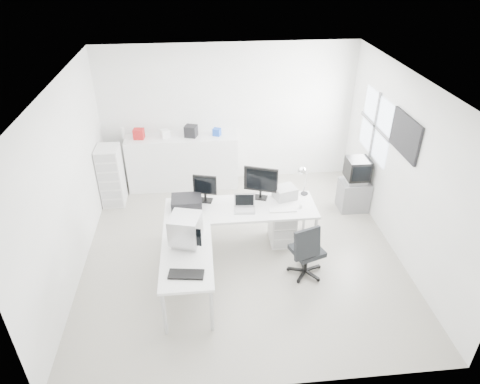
{
  "coord_description": "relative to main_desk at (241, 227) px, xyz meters",
  "views": [
    {
      "loc": [
        -0.57,
        -5.51,
        4.47
      ],
      "look_at": [
        0.0,
        0.2,
        1.0
      ],
      "focal_mm": 32.0,
      "sensor_mm": 36.0,
      "label": 1
    }
  ],
  "objects": [
    {
      "name": "main_desk",
      "position": [
        0.0,
        0.0,
        0.0
      ],
      "size": [
        2.4,
        0.8,
        0.75
      ],
      "primitive_type": null,
      "color": "silver",
      "rests_on": "floor"
    },
    {
      "name": "crt_tv",
      "position": [
        2.21,
        0.91,
        0.43
      ],
      "size": [
        0.5,
        0.48,
        0.45
      ],
      "primitive_type": null,
      "color": "black",
      "rests_on": "tv_cabinet"
    },
    {
      "name": "clutter_box_a",
      "position": [
        -1.76,
        2.1,
        0.81
      ],
      "size": [
        0.21,
        0.19,
        0.19
      ],
      "primitive_type": "cube",
      "rotation": [
        0.0,
        0.0,
        -0.12
      ],
      "color": "red",
      "rests_on": "sideboard"
    },
    {
      "name": "desk_lamp",
      "position": [
        1.1,
        0.3,
        0.6
      ],
      "size": [
        0.16,
        0.16,
        0.46
      ],
      "primitive_type": null,
      "rotation": [
        0.0,
        0.0,
        0.05
      ],
      "color": "silver",
      "rests_on": "main_desk"
    },
    {
      "name": "back_wall",
      "position": [
        -0.01,
        2.36,
        1.02
      ],
      "size": [
        5.0,
        0.02,
        2.8
      ],
      "primitive_type": "cube",
      "color": "white",
      "rests_on": "floor"
    },
    {
      "name": "drawer_pedestal",
      "position": [
        0.7,
        0.05,
        -0.08
      ],
      "size": [
        0.4,
        0.5,
        0.6
      ],
      "primitive_type": "cube",
      "color": "silver",
      "rests_on": "floor"
    },
    {
      "name": "clutter_box_c",
      "position": [
        -0.76,
        2.1,
        0.82
      ],
      "size": [
        0.28,
        0.26,
        0.22
      ],
      "primitive_type": "cube",
      "rotation": [
        0.0,
        0.0,
        -0.33
      ],
      "color": "black",
      "rests_on": "sideboard"
    },
    {
      "name": "ceiling",
      "position": [
        -0.01,
        -0.14,
        2.42
      ],
      "size": [
        5.0,
        5.0,
        0.01
      ],
      "primitive_type": "cube",
      "color": "white",
      "rests_on": "back_wall"
    },
    {
      "name": "inkjet_printer",
      "position": [
        -0.85,
        0.1,
        0.46
      ],
      "size": [
        0.48,
        0.37,
        0.17
      ],
      "primitive_type": "cube",
      "rotation": [
        0.0,
        0.0,
        0.0
      ],
      "color": "black",
      "rests_on": "main_desk"
    },
    {
      "name": "sideboard",
      "position": [
        -0.96,
        2.1,
        0.17
      ],
      "size": [
        2.18,
        0.54,
        1.09
      ],
      "primitive_type": "cube",
      "color": "silver",
      "rests_on": "floor"
    },
    {
      "name": "right_wall",
      "position": [
        2.49,
        -0.14,
        1.02
      ],
      "size": [
        0.02,
        5.0,
        2.8
      ],
      "primitive_type": "cube",
      "color": "white",
      "rests_on": "floor"
    },
    {
      "name": "laptop",
      "position": [
        0.05,
        -0.1,
        0.49
      ],
      "size": [
        0.38,
        0.39,
        0.24
      ],
      "primitive_type": null,
      "rotation": [
        0.0,
        0.0,
        -0.09
      ],
      "color": "#B7B7BA",
      "rests_on": "main_desk"
    },
    {
      "name": "lcd_monitor_small",
      "position": [
        -0.55,
        0.25,
        0.61
      ],
      "size": [
        0.42,
        0.31,
        0.48
      ],
      "primitive_type": null,
      "rotation": [
        0.0,
        0.0,
        -0.27
      ],
      "color": "black",
      "rests_on": "main_desk"
    },
    {
      "name": "laser_printer",
      "position": [
        0.75,
        0.22,
        0.47
      ],
      "size": [
        0.41,
        0.38,
        0.2
      ],
      "primitive_type": "cube",
      "rotation": [
        0.0,
        0.0,
        0.29
      ],
      "color": "#B0B0B0",
      "rests_on": "main_desk"
    },
    {
      "name": "floor",
      "position": [
        -0.01,
        -0.14,
        -0.38
      ],
      "size": [
        5.0,
        5.0,
        0.01
      ],
      "primitive_type": "cube",
      "color": "beige",
      "rests_on": "ground"
    },
    {
      "name": "crt_monitor",
      "position": [
        -0.85,
        -0.85,
        0.59
      ],
      "size": [
        0.46,
        0.46,
        0.43
      ],
      "primitive_type": null,
      "rotation": [
        0.0,
        0.0,
        -0.26
      ],
      "color": "#B7B7BA",
      "rests_on": "side_desk"
    },
    {
      "name": "white_keyboard",
      "position": [
        0.65,
        -0.15,
        0.38
      ],
      "size": [
        0.43,
        0.14,
        0.02
      ],
      "primitive_type": "cube",
      "rotation": [
        0.0,
        0.0,
        -0.03
      ],
      "color": "silver",
      "rests_on": "main_desk"
    },
    {
      "name": "clutter_box_b",
      "position": [
        -1.26,
        2.1,
        0.79
      ],
      "size": [
        0.2,
        0.19,
        0.16
      ],
      "primitive_type": "cube",
      "rotation": [
        0.0,
        0.0,
        0.44
      ],
      "color": "silver",
      "rests_on": "sideboard"
    },
    {
      "name": "clutter_box_d",
      "position": [
        -0.26,
        2.1,
        0.78
      ],
      "size": [
        0.18,
        0.17,
        0.14
      ],
      "primitive_type": "cube",
      "rotation": [
        0.0,
        0.0,
        -0.43
      ],
      "color": "blue",
      "rests_on": "sideboard"
    },
    {
      "name": "side_desk",
      "position": [
        -0.85,
        -1.1,
        0.0
      ],
      "size": [
        0.7,
        1.4,
        0.75
      ],
      "primitive_type": null,
      "color": "silver",
      "rests_on": "floor"
    },
    {
      "name": "office_chair",
      "position": [
        0.91,
        -0.79,
        0.11
      ],
      "size": [
        0.71,
        0.71,
        0.96
      ],
      "primitive_type": null,
      "rotation": [
        0.0,
        0.0,
        0.33
      ],
      "color": "#242629",
      "rests_on": "floor"
    },
    {
      "name": "white_mouse",
      "position": [
        0.95,
        -0.1,
        0.41
      ],
      "size": [
        0.06,
        0.06,
        0.06
      ],
      "primitive_type": "sphere",
      "color": "silver",
      "rests_on": "main_desk"
    },
    {
      "name": "filing_cabinet",
      "position": [
        -2.29,
        1.57,
        0.21
      ],
      "size": [
        0.41,
        0.48,
        1.16
      ],
      "primitive_type": "cube",
      "color": "silver",
      "rests_on": "floor"
    },
    {
      "name": "left_wall",
      "position": [
        -2.51,
        -0.14,
        1.02
      ],
      "size": [
        0.02,
        5.0,
        2.8
      ],
      "primitive_type": "cube",
      "color": "white",
      "rests_on": "floor"
    },
    {
      "name": "clutter_bottle",
      "position": [
        -2.06,
        2.14,
        0.82
      ],
      "size": [
        0.07,
        0.07,
        0.22
      ],
      "primitive_type": "cylinder",
      "color": "silver",
      "rests_on": "sideboard"
    },
    {
      "name": "black_keyboard",
      "position": [
        -0.85,
        -1.5,
        0.39
      ],
      "size": [
        0.47,
        0.24,
        0.03
      ],
      "primitive_type": "cube",
      "rotation": [
        0.0,
        0.0,
        -0.14
      ],
      "color": "black",
      "rests_on": "side_desk"
    },
    {
      "name": "window",
      "position": [
        2.47,
        1.06,
        1.23
      ],
      "size": [
        0.02,
        1.2,
        1.1
      ],
      "primitive_type": null,
      "color": "white",
      "rests_on": "right_wall"
    },
    {
      "name": "lcd_monitor_large",
      "position": [
        0.35,
        0.25,
        0.66
      ],
      "size": [
        0.59,
        0.39,
        0.57
      ],
      "primitive_type": null,
      "rotation": [
        0.0,
        0.0,
        -0.34
      ],
      "color": "black",
      "rests_on": "main_desk"
    },
    {
      "name": "wall_picture",
      "position": [
        2.46,
        -0.04,
        1.52
      ],
      "size": [
        0.04,
        0.9,
        0.6
      ],
      "primitive_type": null,
      "color": "black",
      "rests_on": "right_wall"
    },
    {
      "name": "tv_cabinet",
      "position": [
        2.21,
        0.91,
        -0.09
      ],
      "size": [
        0.53,
        0.43,
        0.58
      ],
      "primitive_type": "cube",
      "color": "slate",
      "rests_on": "floor"
    }
  ]
}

